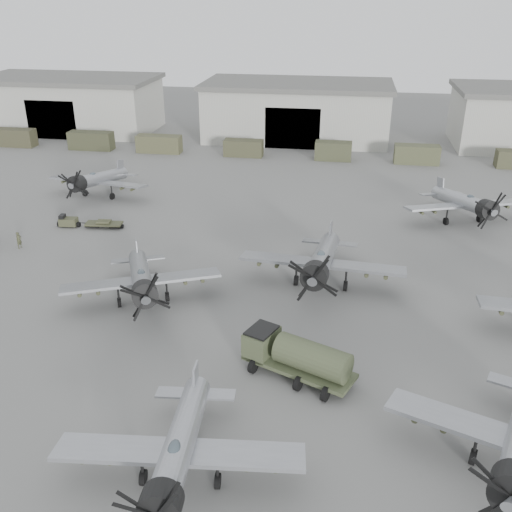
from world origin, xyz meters
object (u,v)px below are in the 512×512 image
Objects in this scene: aircraft_mid_1 at (142,279)px; aircraft_mid_2 at (321,261)px; aircraft_far_0 at (96,180)px; ground_crew at (19,240)px; aircraft_near_1 at (178,452)px; fuel_tanker at (297,355)px; tug_trailer at (82,222)px; aircraft_far_1 at (466,203)px.

aircraft_mid_2 reaches higher than aircraft_mid_1.
aircraft_far_0 reaches higher than ground_crew.
aircraft_mid_2 reaches higher than aircraft_far_0.
aircraft_near_1 reaches higher than fuel_tanker.
aircraft_far_0 is (-20.93, 38.86, -0.03)m from aircraft_near_1.
tug_trailer is at bearing 163.95° from aircraft_mid_2.
aircraft_mid_1 is 1.83× the size of tug_trailer.
aircraft_mid_1 is (-7.60, 16.46, -0.02)m from aircraft_near_1.
aircraft_near_1 is at bearing -89.01° from aircraft_mid_1.
aircraft_far_1 reaches higher than tug_trailer.
aircraft_mid_2 is at bearing -24.65° from aircraft_far_0.
ground_crew is at bearing 127.51° from aircraft_mid_1.
aircraft_near_1 is 1.03× the size of aircraft_mid_1.
aircraft_far_1 is (39.89, -1.51, 0.08)m from aircraft_far_0.
aircraft_far_0 is 1.87× the size of tug_trailer.
aircraft_far_0 is (-13.33, 22.40, -0.02)m from aircraft_mid_1.
aircraft_near_1 is at bearing -52.52° from aircraft_far_0.
aircraft_mid_1 is at bearing 109.04° from aircraft_near_1.
aircraft_far_1 is 1.67× the size of fuel_tanker.
aircraft_far_1 reaches higher than ground_crew.
aircraft_far_1 is at bearing 7.00° from aircraft_far_0.
fuel_tanker is (25.62, -29.33, -0.61)m from aircraft_far_0.
ground_crew is (-41.31, -12.81, -1.45)m from aircraft_far_1.
aircraft_mid_2 is at bearing -25.43° from tug_trailer.
ground_crew is at bearing -86.48° from aircraft_far_0.
aircraft_near_1 is at bearing -92.90° from fuel_tanker.
tug_trailer is (-37.88, -7.05, -1.76)m from aircraft_far_1.
aircraft_mid_1 is at bearing -50.06° from aircraft_far_0.
fuel_tanker is (12.29, -6.94, -0.62)m from aircraft_mid_1.
aircraft_far_0 is at bearing 157.73° from aircraft_far_1.
aircraft_far_1 reaches higher than aircraft_far_0.
tug_trailer is at bearing 170.45° from aircraft_far_1.
aircraft_mid_1 is 13.86m from aircraft_mid_2.
fuel_tanker reaches higher than ground_crew.
aircraft_mid_2 is (13.03, 4.73, 0.22)m from aircraft_mid_1.
tug_trailer is at bearing 105.49° from aircraft_mid_1.
aircraft_far_1 is at bearing 57.34° from aircraft_near_1.
aircraft_mid_2 is at bearing -79.22° from ground_crew.
fuel_tanker is (-14.27, -27.82, -0.69)m from aircraft_far_1.
aircraft_mid_1 is at bearing -161.92° from aircraft_far_1.
aircraft_far_1 is 7.75× the size of ground_crew.
aircraft_far_1 is at bearing 54.49° from aircraft_mid_2.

